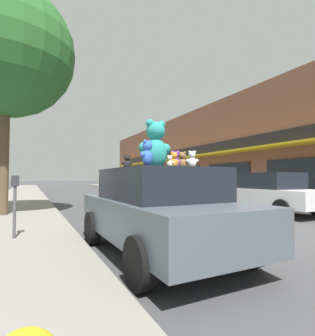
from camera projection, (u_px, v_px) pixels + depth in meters
The scene contains 15 objects.
ground_plane at pixel (256, 231), 6.80m from camera, with size 260.00×260.00×0.00m, color #424244.
storefront_row at pixel (247, 156), 26.72m from camera, with size 15.81×38.70×7.20m.
plush_art_car at pixel (159, 209), 4.73m from camera, with size 2.07×4.04×1.54m.
teddy_bear_giant at pixel (156, 145), 4.71m from camera, with size 0.65×0.41×0.88m.
teddy_bear_black at pixel (127, 162), 5.16m from camera, with size 0.22×0.15×0.29m.
teddy_bear_yellow at pixel (151, 164), 5.10m from camera, with size 0.16×0.11×0.22m.
teddy_bear_orange at pixel (174, 161), 4.92m from camera, with size 0.24×0.15×0.32m.
teddy_bear_brown at pixel (183, 161), 5.26m from camera, with size 0.21×0.27×0.36m.
teddy_bear_blue at pixel (147, 153), 3.57m from camera, with size 0.26×0.21×0.35m.
teddy_bear_purple at pixel (175, 160), 5.27m from camera, with size 0.26×0.25×0.38m.
teddy_bear_cream at pixel (170, 162), 4.65m from camera, with size 0.14×0.18×0.24m.
teddy_bear_white at pixel (192, 160), 4.49m from camera, with size 0.22×0.18×0.30m.
parked_car_far_center at pixel (268, 192), 10.31m from camera, with size 2.07×4.46×1.58m.
street_tree at pixel (6, 51), 8.88m from camera, with size 4.48×4.48×7.78m.
parking_meter at pixel (15, 198), 5.31m from camera, with size 0.14×0.10×1.27m.
Camera 1 is at (-5.31, -5.05, 1.37)m, focal length 28.00 mm.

